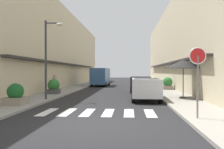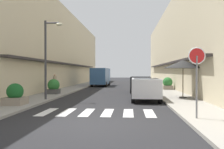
{
  "view_description": "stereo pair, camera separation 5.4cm",
  "coord_description": "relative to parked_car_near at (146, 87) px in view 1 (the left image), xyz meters",
  "views": [
    {
      "loc": [
        1.43,
        -8.51,
        1.88
      ],
      "look_at": [
        -0.32,
        15.9,
        1.61
      ],
      "focal_mm": 38.53,
      "sensor_mm": 36.0,
      "label": 1
    },
    {
      "loc": [
        1.49,
        -8.51,
        1.88
      ],
      "look_at": [
        -0.32,
        15.9,
        1.61
      ],
      "focal_mm": 38.53,
      "sensor_mm": 36.0,
      "label": 2
    }
  ],
  "objects": [
    {
      "name": "crosswalk",
      "position": [
        -2.5,
        -4.8,
        -0.91
      ],
      "size": [
        5.2,
        2.2,
        0.01
      ],
      "color": "silver",
      "rests_on": "ground_plane"
    },
    {
      "name": "planter_midblock",
      "position": [
        -7.11,
        3.11,
        -0.22
      ],
      "size": [
        0.95,
        0.95,
        1.19
      ],
      "color": "#4C4C4C",
      "rests_on": "sidewalk_left"
    },
    {
      "name": "cafe_umbrella",
      "position": [
        2.6,
        0.89,
        1.48
      ],
      "size": [
        2.62,
        2.62,
        2.56
      ],
      "color": "#262626",
      "rests_on": "sidewalk_right"
    },
    {
      "name": "sidewalk_left",
      "position": [
        -7.24,
        11.89,
        -0.86
      ],
      "size": [
        2.4,
        66.92,
        0.12
      ],
      "primitive_type": "cube",
      "color": "gray",
      "rests_on": "ground_plane"
    },
    {
      "name": "round_street_sign",
      "position": [
        1.52,
        -6.46,
        1.26
      ],
      "size": [
        0.65,
        0.07,
        2.69
      ],
      "color": "slate",
      "rests_on": "sidewalk_right"
    },
    {
      "name": "sidewalk_right",
      "position": [
        2.25,
        11.89,
        -0.86
      ],
      "size": [
        2.4,
        66.92,
        0.12
      ],
      "primitive_type": "cube",
      "color": "#9E998E",
      "rests_on": "ground_plane"
    },
    {
      "name": "parked_car_near",
      "position": [
        0.0,
        0.0,
        0.0
      ],
      "size": [
        1.85,
        4.08,
        1.47
      ],
      "color": "silver",
      "rests_on": "ground_plane"
    },
    {
      "name": "building_row_left",
      "position": [
        -10.94,
        13.28,
        3.78
      ],
      "size": [
        5.5,
        45.02,
        9.4
      ],
      "color": "beige",
      "rests_on": "ground_plane"
    },
    {
      "name": "planter_corner",
      "position": [
        -7.15,
        -3.3,
        -0.3
      ],
      "size": [
        1.07,
        1.07,
        1.15
      ],
      "color": "gray",
      "rests_on": "sidewalk_left"
    },
    {
      "name": "parked_car_mid",
      "position": [
        0.0,
        6.37,
        0.0
      ],
      "size": [
        1.97,
        4.2,
        1.47
      ],
      "color": "black",
      "rests_on": "ground_plane"
    },
    {
      "name": "planter_far",
      "position": [
        2.8,
        8.71,
        -0.21
      ],
      "size": [
        0.97,
        0.97,
        1.22
      ],
      "color": "gray",
      "rests_on": "sidewalk_right"
    },
    {
      "name": "pedestrian_walking_near",
      "position": [
        -7.52,
        4.74,
        0.03
      ],
      "size": [
        0.34,
        0.34,
        1.58
      ],
      "rotation": [
        0.0,
        0.0,
        2.79
      ],
      "color": "#282B33",
      "rests_on": "sidewalk_left"
    },
    {
      "name": "ground_plane",
      "position": [
        -2.5,
        11.89,
        -0.92
      ],
      "size": [
        105.16,
        105.16,
        0.0
      ],
      "primitive_type": "plane",
      "color": "#232326"
    },
    {
      "name": "delivery_van",
      "position": [
        -4.84,
        15.83,
        0.48
      ],
      "size": [
        2.13,
        5.46,
        2.37
      ],
      "color": "#33598C",
      "rests_on": "ground_plane"
    },
    {
      "name": "building_row_right",
      "position": [
        5.95,
        13.28,
        3.91
      ],
      "size": [
        5.5,
        45.02,
        9.67
      ],
      "color": "beige",
      "rests_on": "ground_plane"
    },
    {
      "name": "street_lamp",
      "position": [
        -6.2,
        -0.71,
        2.3
      ],
      "size": [
        1.19,
        0.28,
        5.04
      ],
      "color": "#38383D",
      "rests_on": "sidewalk_left"
    }
  ]
}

